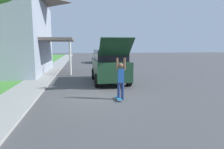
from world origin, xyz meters
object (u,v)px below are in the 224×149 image
object	(u,v)px
suv_parked	(110,65)
skateboarder	(121,79)
car_down_street	(99,58)
skateboard	(118,98)

from	to	relation	value
suv_parked	skateboarder	xyz separation A→B (m)	(-0.14, -4.29, -0.19)
suv_parked	skateboarder	world-z (taller)	suv_parked
car_down_street	skateboard	xyz separation A→B (m)	(-1.09, -19.86, -0.59)
suv_parked	skateboard	world-z (taller)	suv_parked
car_down_street	skateboard	bearing A→B (deg)	-93.14
suv_parked	car_down_street	xyz separation A→B (m)	(0.84, 15.52, -0.46)
car_down_street	skateboarder	distance (m)	19.83
suv_parked	car_down_street	world-z (taller)	suv_parked
skateboard	car_down_street	bearing A→B (deg)	86.86
skateboarder	suv_parked	bearing A→B (deg)	88.14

